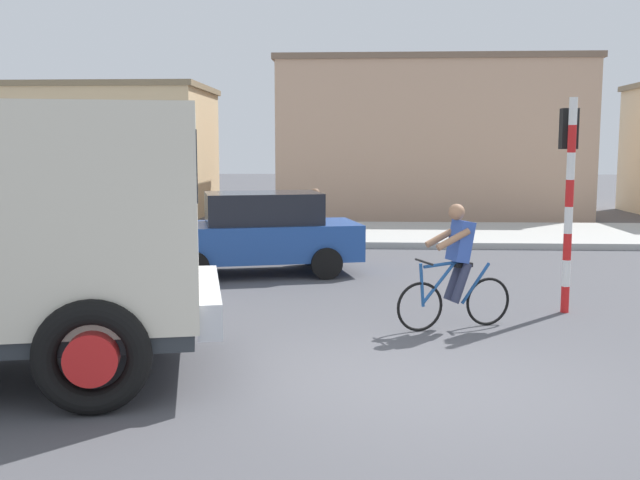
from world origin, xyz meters
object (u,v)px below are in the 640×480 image
(car_red_near, at_px, (258,233))
(pedestrian_near_kerb, at_px, (315,225))
(cyclist, at_px, (456,266))
(traffic_light_pole, at_px, (569,175))

(car_red_near, distance_m, pedestrian_near_kerb, 1.58)
(cyclist, distance_m, pedestrian_near_kerb, 5.79)
(cyclist, bearing_deg, car_red_near, 128.30)
(cyclist, height_order, traffic_light_pole, traffic_light_pole)
(cyclist, xyz_separation_m, pedestrian_near_kerb, (-2.24, 5.34, -0.02))
(traffic_light_pole, bearing_deg, car_red_near, 149.17)
(cyclist, xyz_separation_m, car_red_near, (-3.30, 4.18, -0.05))
(car_red_near, bearing_deg, pedestrian_near_kerb, 47.56)
(traffic_light_pole, relative_size, pedestrian_near_kerb, 1.98)
(cyclist, relative_size, traffic_light_pole, 0.54)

